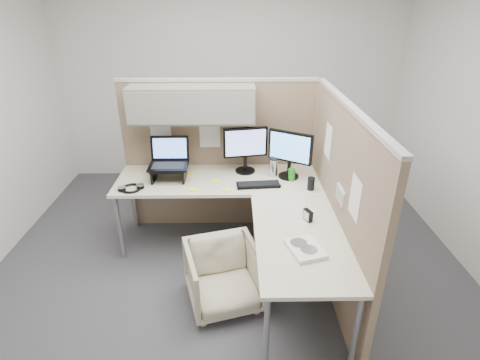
{
  "coord_description": "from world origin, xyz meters",
  "views": [
    {
      "loc": [
        0.05,
        -2.78,
        2.33
      ],
      "look_at": [
        0.1,
        0.25,
        0.85
      ],
      "focal_mm": 28.0,
      "sensor_mm": 36.0,
      "label": 1
    }
  ],
  "objects_px": {
    "office_chair": "(224,273)",
    "keyboard": "(258,185)",
    "monitor_left": "(245,146)",
    "desk": "(243,202)"
  },
  "relations": [
    {
      "from": "desk",
      "to": "keyboard",
      "type": "xyz_separation_m",
      "value": [
        0.15,
        0.24,
        0.05
      ]
    },
    {
      "from": "desk",
      "to": "monitor_left",
      "type": "xyz_separation_m",
      "value": [
        0.04,
        0.57,
        0.32
      ]
    },
    {
      "from": "monitor_left",
      "to": "keyboard",
      "type": "bearing_deg",
      "value": -81.09
    },
    {
      "from": "monitor_left",
      "to": "desk",
      "type": "bearing_deg",
      "value": -103.42
    },
    {
      "from": "desk",
      "to": "office_chair",
      "type": "bearing_deg",
      "value": -109.39
    },
    {
      "from": "office_chair",
      "to": "keyboard",
      "type": "xyz_separation_m",
      "value": [
        0.32,
        0.72,
        0.45
      ]
    },
    {
      "from": "office_chair",
      "to": "keyboard",
      "type": "distance_m",
      "value": 0.91
    },
    {
      "from": "office_chair",
      "to": "monitor_left",
      "type": "bearing_deg",
      "value": 63.4
    },
    {
      "from": "monitor_left",
      "to": "keyboard",
      "type": "height_order",
      "value": "monitor_left"
    },
    {
      "from": "desk",
      "to": "monitor_left",
      "type": "bearing_deg",
      "value": 86.45
    }
  ]
}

